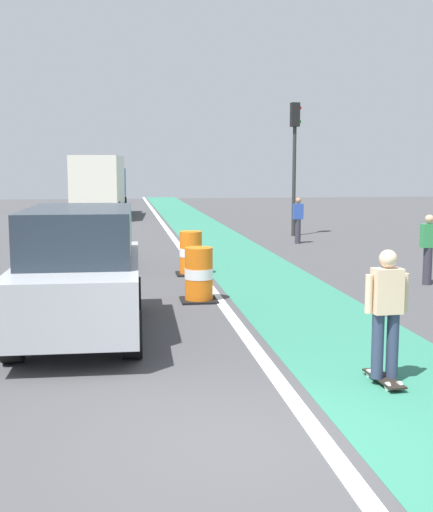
% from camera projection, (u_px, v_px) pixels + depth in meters
% --- Properties ---
extents(ground_plane, '(100.00, 100.00, 0.00)m').
position_uv_depth(ground_plane, '(233.00, 446.00, 6.37)').
color(ground_plane, '#424244').
extents(bike_lane_strip, '(2.50, 80.00, 0.01)m').
position_uv_depth(bike_lane_strip, '(245.00, 263.00, 18.48)').
color(bike_lane_strip, '#2D755B').
rests_on(bike_lane_strip, ground).
extents(lane_divider_stripe, '(0.20, 80.00, 0.01)m').
position_uv_depth(lane_divider_stripe, '(192.00, 264.00, 18.27)').
color(lane_divider_stripe, silver).
rests_on(lane_divider_stripe, ground).
extents(skateboarder_on_lane, '(0.57, 0.81, 1.69)m').
position_uv_depth(skateboarder_on_lane, '(386.00, 312.00, 8.07)').
color(skateboarder_on_lane, black).
rests_on(skateboarder_on_lane, ground).
extents(parked_suv_nearest, '(2.00, 4.64, 2.04)m').
position_uv_depth(parked_suv_nearest, '(80.00, 271.00, 10.46)').
color(parked_suv_nearest, '#9EA0A5').
rests_on(parked_suv_nearest, ground).
extents(parked_sedan_second, '(2.05, 4.17, 1.70)m').
position_uv_depth(parked_sedan_second, '(82.00, 237.00, 17.47)').
color(parked_sedan_second, silver).
rests_on(parked_sedan_second, ground).
extents(traffic_barrel_front, '(0.73, 0.73, 1.09)m').
position_uv_depth(traffic_barrel_front, '(199.00, 275.00, 13.15)').
color(traffic_barrel_front, orange).
rests_on(traffic_barrel_front, ground).
extents(traffic_barrel_mid, '(0.73, 0.73, 1.09)m').
position_uv_depth(traffic_barrel_mid, '(191.00, 254.00, 16.40)').
color(traffic_barrel_mid, orange).
rests_on(traffic_barrel_mid, ground).
extents(delivery_truck_down_block, '(2.82, 7.74, 3.23)m').
position_uv_depth(delivery_truck_down_block, '(100.00, 183.00, 34.76)').
color(delivery_truck_down_block, silver).
rests_on(delivery_truck_down_block, ground).
extents(traffic_light_corner, '(0.41, 0.32, 5.10)m').
position_uv_depth(traffic_light_corner, '(295.00, 145.00, 25.17)').
color(traffic_light_corner, '#2D2D2D').
rests_on(traffic_light_corner, ground).
extents(pedestrian_crossing, '(0.34, 0.20, 1.61)m').
position_uv_depth(pedestrian_crossing, '(298.00, 219.00, 23.01)').
color(pedestrian_crossing, '#33333D').
rests_on(pedestrian_crossing, ground).
extents(pedestrian_waiting, '(0.34, 0.20, 1.61)m').
position_uv_depth(pedestrian_waiting, '(428.00, 247.00, 14.96)').
color(pedestrian_waiting, '#33333D').
rests_on(pedestrian_waiting, ground).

